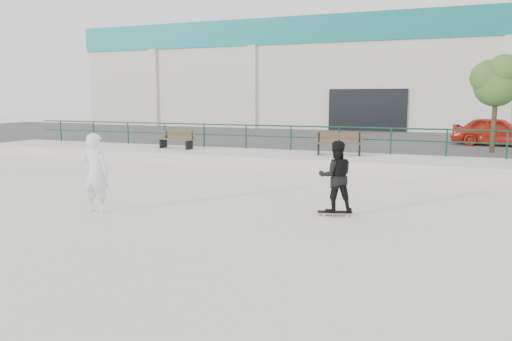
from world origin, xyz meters
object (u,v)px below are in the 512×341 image
at_px(bench_right, 339,144).
at_px(skateboard, 335,212).
at_px(red_car, 497,131).
at_px(seated_skater, 96,173).
at_px(bench_left, 177,140).
at_px(tree, 498,80).
at_px(standing_skater, 336,176).

xyz_separation_m(bench_right, skateboard, (1.58, -7.70, -0.85)).
distance_m(red_car, seated_skater, 18.36).
xyz_separation_m(bench_left, skateboard, (8.51, -7.49, -0.81)).
xyz_separation_m(bench_right, tree, (5.52, 3.06, 2.42)).
bearing_deg(standing_skater, bench_left, -64.28).
distance_m(bench_left, red_car, 14.35).
distance_m(bench_left, seated_skater, 9.74).
bearing_deg(red_car, bench_right, 144.14).
height_order(tree, skateboard, tree).
distance_m(bench_right, tree, 6.76).
relative_size(bench_left, seated_skater, 0.92).
bearing_deg(bench_right, bench_left, 169.78).
xyz_separation_m(bench_left, bench_right, (6.93, 0.22, 0.04)).
bearing_deg(bench_left, standing_skater, -33.52).
bearing_deg(tree, red_car, 83.87).
relative_size(bench_right, skateboard, 2.37).
relative_size(bench_left, bench_right, 0.90).
xyz_separation_m(tree, seated_skater, (-9.23, -12.46, -2.41)).
xyz_separation_m(bench_left, tree, (12.45, 3.27, 2.46)).
height_order(bench_right, red_car, red_car).
height_order(red_car, seated_skater, seated_skater).
distance_m(bench_right, skateboard, 7.91).
bearing_deg(standing_skater, bench_right, -101.37).
xyz_separation_m(tree, standing_skater, (-3.94, -10.76, -2.44)).
relative_size(bench_left, standing_skater, 1.06).
bearing_deg(skateboard, bench_right, 84.19).
distance_m(bench_right, standing_skater, 7.86).
distance_m(tree, red_car, 3.90).
distance_m(bench_left, standing_skater, 11.33).
relative_size(red_car, seated_skater, 2.04).
distance_m(red_car, skateboard, 14.65).
bearing_deg(skateboard, bench_left, 121.28).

